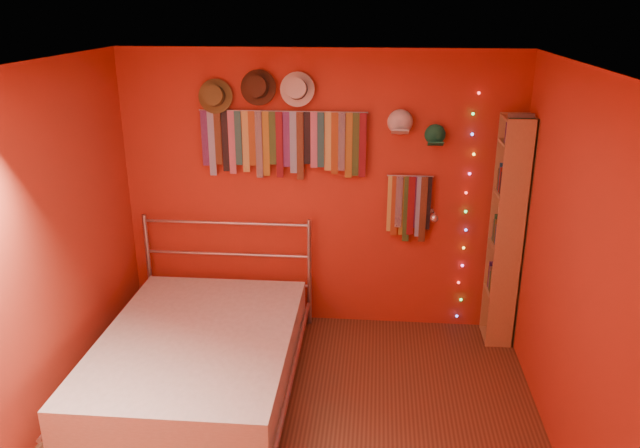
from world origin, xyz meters
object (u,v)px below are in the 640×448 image
(tie_rack, at_px, (283,141))
(reading_lamp, at_px, (434,217))
(bed, at_px, (198,357))
(bookshelf, at_px, (511,232))

(tie_rack, distance_m, reading_lamp, 1.44)
(tie_rack, xyz_separation_m, reading_lamp, (1.30, -0.17, -0.59))
(bed, bearing_deg, tie_rack, 63.98)
(tie_rack, xyz_separation_m, bed, (-0.53, -1.11, -1.49))
(tie_rack, height_order, reading_lamp, tie_rack)
(reading_lamp, xyz_separation_m, bookshelf, (0.66, 0.01, -0.12))
(bookshelf, bearing_deg, bed, -159.11)
(reading_lamp, height_order, bed, reading_lamp)
(reading_lamp, bearing_deg, bed, -152.93)
(bookshelf, distance_m, bed, 2.78)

